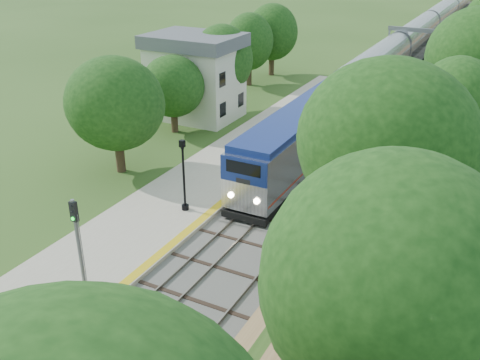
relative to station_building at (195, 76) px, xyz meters
The scene contains 11 objects.
ground 33.36m from the station_building, 64.99° to the right, with size 320.00×320.00×0.00m, color #2D4C19.
trackbed 34.24m from the station_building, 61.93° to the left, with size 9.50×170.00×0.28m.
platform 16.99m from the station_building, 57.86° to the right, with size 6.40×68.00×0.38m, color #AA9E89.
yellow_stripe 18.58m from the station_building, 50.24° to the right, with size 0.55×68.00×0.01m, color gold.
station_building is the anchor object (origin of this frame).
signal_gantry 29.94m from the station_building, 56.62° to the left, with size 8.40×0.38×6.20m.
trees_behind_platform 9.76m from the station_building, 73.13° to the right, with size 7.82×53.32×7.21m.
train 47.16m from the station_building, 72.72° to the left, with size 3.16×126.42×4.64m.
lamppost_far 20.30m from the station_building, 60.27° to the right, with size 0.47×0.47×4.74m.
signal_platform 30.00m from the station_building, 68.29° to the right, with size 0.33×0.26×5.60m.
signal_farside 21.07m from the station_building, 16.50° to the right, with size 0.33×0.26×5.98m.
Camera 1 is at (13.22, -12.90, 16.60)m, focal length 40.00 mm.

